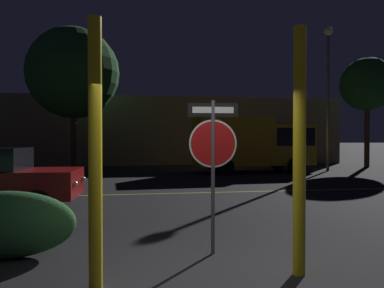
# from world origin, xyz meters

# --- Properties ---
(ground_plane) EXTENTS (260.00, 260.00, 0.00)m
(ground_plane) POSITION_xyz_m (0.00, 0.00, 0.00)
(ground_plane) COLOR black
(road_center_stripe) EXTENTS (40.88, 0.12, 0.01)m
(road_center_stripe) POSITION_xyz_m (0.00, 7.86, 0.00)
(road_center_stripe) COLOR gold
(road_center_stripe) RESTS_ON ground_plane
(stop_sign) EXTENTS (0.80, 0.09, 2.45)m
(stop_sign) POSITION_xyz_m (0.49, 1.28, 1.72)
(stop_sign) COLOR #4C4C51
(stop_sign) RESTS_ON ground_plane
(yellow_pole_left) EXTENTS (0.17, 0.17, 3.32)m
(yellow_pole_left) POSITION_xyz_m (-1.22, 0.14, 1.66)
(yellow_pole_left) COLOR yellow
(yellow_pole_left) RESTS_ON ground_plane
(yellow_pole_right) EXTENTS (0.17, 0.17, 3.35)m
(yellow_pole_right) POSITION_xyz_m (1.45, 0.20, 1.67)
(yellow_pole_right) COLOR yellow
(yellow_pole_right) RESTS_ON ground_plane
(hedge_bush_1) EXTENTS (2.12, 0.75, 1.04)m
(hedge_bush_1) POSITION_xyz_m (-2.71, 1.55, 0.52)
(hedge_bush_1) COLOR #2D6633
(hedge_bush_1) RESTS_ON ground_plane
(delivery_truck) EXTENTS (6.49, 2.65, 2.95)m
(delivery_truck) POSITION_xyz_m (5.76, 14.86, 1.62)
(delivery_truck) COLOR gold
(delivery_truck) RESTS_ON ground_plane
(street_lamp) EXTENTS (0.49, 0.49, 8.08)m
(street_lamp) POSITION_xyz_m (10.06, 14.98, 5.34)
(street_lamp) COLOR #4C4C51
(street_lamp) RESTS_ON ground_plane
(tree_0) EXTENTS (5.16, 5.16, 8.13)m
(tree_0) POSITION_xyz_m (-4.09, 17.51, 5.54)
(tree_0) COLOR #422D1E
(tree_0) RESTS_ON ground_plane
(tree_2) EXTENTS (3.36, 3.36, 6.96)m
(tree_2) POSITION_xyz_m (13.98, 17.22, 5.24)
(tree_2) COLOR #422D1E
(tree_2) RESTS_ON ground_plane
(building_backdrop) EXTENTS (30.12, 4.23, 4.72)m
(building_backdrop) POSITION_xyz_m (-0.84, 22.89, 2.36)
(building_backdrop) COLOR #6B5B4C
(building_backdrop) RESTS_ON ground_plane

